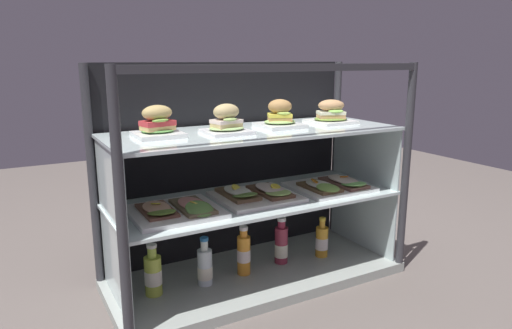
{
  "coord_description": "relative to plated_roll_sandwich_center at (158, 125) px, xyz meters",
  "views": [
    {
      "loc": [
        -0.93,
        -1.68,
        0.98
      ],
      "look_at": [
        0.0,
        0.0,
        0.54
      ],
      "focal_mm": 32.31,
      "sensor_mm": 36.0,
      "label": 1
    }
  ],
  "objects": [
    {
      "name": "shelf_lower_glass",
      "position": [
        0.41,
        -0.04,
        -0.35
      ],
      "size": [
        1.25,
        0.48,
        0.01
      ],
      "primitive_type": "cube",
      "color": "silver",
      "rests_on": "riser_lower_tier"
    },
    {
      "name": "plated_roll_sandwich_center",
      "position": [
        0.0,
        0.0,
        0.0
      ],
      "size": [
        0.18,
        0.18,
        0.12
      ],
      "color": "white",
      "rests_on": "shelf_upper_glass"
    },
    {
      "name": "plated_roll_sandwich_far_left",
      "position": [
        0.54,
        -0.01,
        -0.0
      ],
      "size": [
        0.18,
        0.18,
        0.12
      ],
      "color": "white",
      "rests_on": "shelf_upper_glass"
    },
    {
      "name": "ground_plane",
      "position": [
        0.41,
        -0.04,
        -0.74
      ],
      "size": [
        6.0,
        6.0,
        0.02
      ],
      "primitive_type": "cube",
      "color": "#625953",
      "rests_on": "ground"
    },
    {
      "name": "riser_upper_tier",
      "position": [
        0.41,
        -0.04,
        -0.2
      ],
      "size": [
        1.23,
        0.46,
        0.28
      ],
      "color": "silver",
      "rests_on": "shelf_lower_glass"
    },
    {
      "name": "open_sandwich_tray_near_right_corner",
      "position": [
        0.79,
        -0.09,
        -0.32
      ],
      "size": [
        0.34,
        0.31,
        0.06
      ],
      "color": "white",
      "rests_on": "shelf_lower_glass"
    },
    {
      "name": "juice_bottle_front_left_end",
      "position": [
        0.35,
        -0.04,
        -0.59
      ],
      "size": [
        0.06,
        0.06,
        0.22
      ],
      "color": "orange",
      "rests_on": "case_base_deck"
    },
    {
      "name": "open_sandwich_tray_center",
      "position": [
        0.03,
        -0.08,
        -0.32
      ],
      "size": [
        0.34,
        0.31,
        0.06
      ],
      "color": "white",
      "rests_on": "shelf_lower_glass"
    },
    {
      "name": "shelf_upper_glass",
      "position": [
        0.41,
        -0.04,
        -0.05
      ],
      "size": [
        1.25,
        0.48,
        0.01
      ],
      "primitive_type": "cube",
      "color": "silver",
      "rests_on": "riser_upper_tier"
    },
    {
      "name": "plated_roll_sandwich_mid_right",
      "position": [
        0.83,
        -0.01,
        -0.01
      ],
      "size": [
        0.19,
        0.19,
        0.11
      ],
      "color": "white",
      "rests_on": "shelf_upper_glass"
    },
    {
      "name": "case_base_deck",
      "position": [
        0.41,
        -0.04,
        -0.71
      ],
      "size": [
        1.3,
        0.53,
        0.04
      ],
      "primitive_type": "cube",
      "color": "#9FA7A0",
      "rests_on": "ground"
    },
    {
      "name": "juice_bottle_back_left",
      "position": [
        0.16,
        -0.04,
        -0.61
      ],
      "size": [
        0.06,
        0.06,
        0.21
      ],
      "color": "silver",
      "rests_on": "case_base_deck"
    },
    {
      "name": "juice_bottle_back_right",
      "position": [
        0.56,
        -0.02,
        -0.6
      ],
      "size": [
        0.06,
        0.06,
        0.22
      ],
      "color": "#942D42",
      "rests_on": "case_base_deck"
    },
    {
      "name": "open_sandwich_tray_near_left_corner",
      "position": [
        0.4,
        -0.05,
        -0.32
      ],
      "size": [
        0.34,
        0.31,
        0.06
      ],
      "color": "white",
      "rests_on": "shelf_lower_glass"
    },
    {
      "name": "case_frame",
      "position": [
        0.41,
        0.11,
        -0.2
      ],
      "size": [
        1.3,
        0.53,
        0.96
      ],
      "color": "#333338",
      "rests_on": "ground"
    },
    {
      "name": "juice_bottle_front_second",
      "position": [
        0.77,
        -0.05,
        -0.61
      ],
      "size": [
        0.06,
        0.06,
        0.19
      ],
      "color": "gold",
      "rests_on": "case_base_deck"
    },
    {
      "name": "plated_roll_sandwich_near_right_corner",
      "position": [
        0.27,
        -0.05,
        -0.0
      ],
      "size": [
        0.18,
        0.18,
        0.12
      ],
      "color": "white",
      "rests_on": "shelf_upper_glass"
    },
    {
      "name": "riser_lower_tier",
      "position": [
        0.41,
        -0.04,
        -0.52
      ],
      "size": [
        1.23,
        0.46,
        0.33
      ],
      "color": "silver",
      "rests_on": "case_base_deck"
    },
    {
      "name": "juice_bottle_near_post",
      "position": [
        -0.06,
        -0.02,
        -0.6
      ],
      "size": [
        0.07,
        0.07,
        0.22
      ],
      "color": "#BBCB46",
      "rests_on": "case_base_deck"
    }
  ]
}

